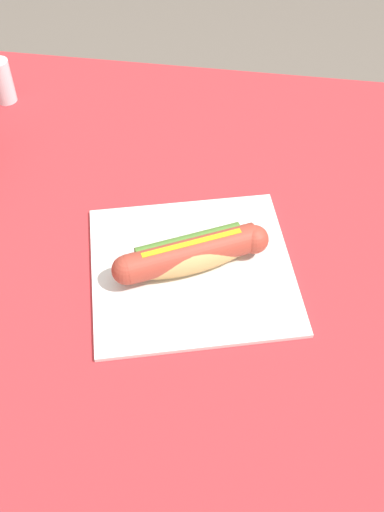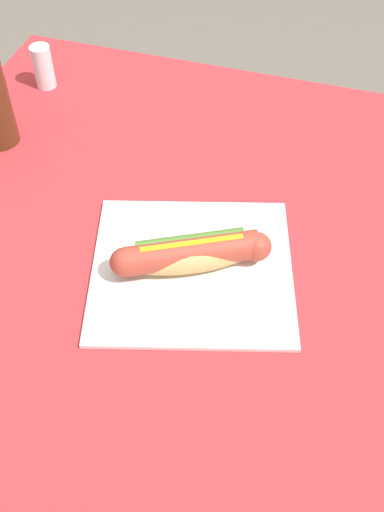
{
  "view_description": "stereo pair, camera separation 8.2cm",
  "coord_description": "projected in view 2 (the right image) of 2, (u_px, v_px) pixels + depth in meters",
  "views": [
    {
      "loc": [
        0.05,
        -0.57,
        1.42
      ],
      "look_at": [
        -0.03,
        -0.04,
        0.8
      ],
      "focal_mm": 43.22,
      "sensor_mm": 36.0,
      "label": 1
    },
    {
      "loc": [
        0.13,
        -0.55,
        1.42
      ],
      "look_at": [
        -0.03,
        -0.04,
        0.8
      ],
      "focal_mm": 43.22,
      "sensor_mm": 36.0,
      "label": 2
    }
  ],
  "objects": [
    {
      "name": "hot_dog",
      "position": [
        192.0,
        253.0,
        0.82
      ],
      "size": [
        0.2,
        0.12,
        0.05
      ],
      "color": "tan",
      "rests_on": "paper_wrapper"
    },
    {
      "name": "ground_plane",
      "position": [
        207.0,
        471.0,
        1.45
      ],
      "size": [
        6.0,
        6.0,
        0.0
      ],
      "primitive_type": "plane",
      "color": "#6B6056",
      "rests_on": "ground"
    },
    {
      "name": "paper_wrapper",
      "position": [
        192.0,
        269.0,
        0.84
      ],
      "size": [
        0.33,
        0.32,
        0.01
      ],
      "primitive_type": "cube",
      "rotation": [
        0.0,
        0.0,
        0.28
      ],
      "color": "silver",
      "rests_on": "dining_table"
    },
    {
      "name": "salt_shaker",
      "position": [
        43.0,
        67.0,
        1.11
      ],
      "size": [
        0.04,
        0.04,
        0.08
      ],
      "primitive_type": "cylinder",
      "color": "silver",
      "rests_on": "dining_table"
    },
    {
      "name": "dining_table",
      "position": [
        215.0,
        315.0,
        0.97
      ],
      "size": [
        1.05,
        0.93,
        0.77
      ],
      "color": "brown",
      "rests_on": "ground"
    }
  ]
}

